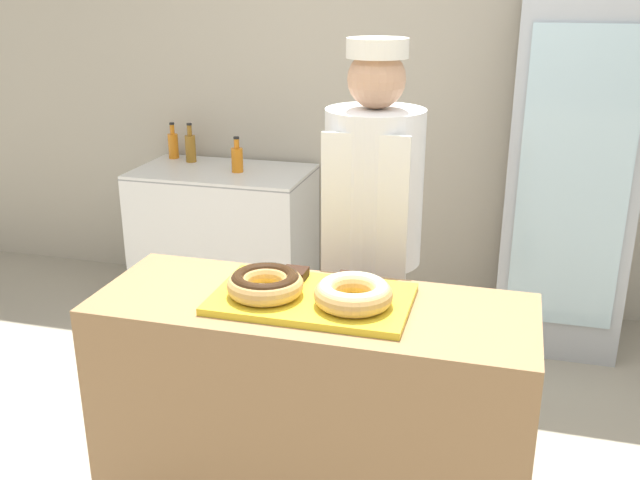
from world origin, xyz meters
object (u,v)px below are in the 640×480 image
donut_chocolate_glaze (265,283)px  bottle_orange_b (173,145)px  bottle_amber (190,147)px  donut_light_glaze (353,293)px  brownie_back_right (350,280)px  beverage_fridge (569,176)px  chest_freezer (225,235)px  baker_person (372,244)px  bottle_orange (237,158)px  serving_tray (312,299)px  brownie_back_left (294,274)px

donut_chocolate_glaze → bottle_orange_b: bottle_orange_b is taller
donut_chocolate_glaze → bottle_amber: bearing=121.1°
donut_light_glaze → bottle_orange_b: bottle_orange_b is taller
brownie_back_right → beverage_fridge: 1.82m
donut_chocolate_glaze → chest_freezer: 2.09m
donut_light_glaze → baker_person: baker_person is taller
bottle_amber → bottle_orange_b: size_ratio=1.06×
donut_chocolate_glaze → bottle_amber: size_ratio=1.05×
baker_person → chest_freezer: 1.69m
donut_chocolate_glaze → bottle_amber: (-1.18, 1.95, -0.03)m
donut_light_glaze → baker_person: size_ratio=0.15×
donut_chocolate_glaze → donut_light_glaze: bearing=0.0°
brownie_back_right → bottle_orange: (-1.05, 1.63, -0.02)m
donut_light_glaze → bottle_orange: (-1.10, 1.79, -0.04)m
serving_tray → beverage_fridge: size_ratio=0.35×
chest_freezer → bottle_amber: bearing=151.5°
donut_light_glaze → brownie_back_right: donut_light_glaze is taller
brownie_back_right → bottle_orange_b: bottle_orange_b is taller
baker_person → bottle_orange_b: size_ratio=7.46×
donut_chocolate_glaze → bottle_orange: bottle_orange is taller
donut_light_glaze → bottle_orange: bearing=121.5°
brownie_back_left → chest_freezer: brownie_back_left is taller
bottle_orange_b → brownie_back_left: bearing=-53.5°
donut_light_glaze → baker_person: 0.65m
serving_tray → bottle_orange: bearing=118.5°
baker_person → bottle_orange: size_ratio=8.09×
beverage_fridge → bottle_orange_b: bearing=174.8°
beverage_fridge → baker_person: bearing=-124.8°
brownie_back_right → chest_freezer: (-1.16, 1.65, -0.51)m
bottle_orange → baker_person: bearing=-48.1°
donut_chocolate_glaze → beverage_fridge: (1.03, 1.80, -0.03)m
brownie_back_left → bottle_amber: bottle_amber is taller
donut_light_glaze → baker_person: (-0.07, 0.64, -0.07)m
brownie_back_right → bottle_orange: bearing=122.8°
bottle_orange → donut_chocolate_glaze: bearing=-65.7°
chest_freezer → brownie_back_right: bearing=-54.9°
brownie_back_right → beverage_fridge: size_ratio=0.05×
baker_person → chest_freezer: baker_person is taller
serving_tray → bottle_orange: bottle_orange is taller
chest_freezer → bottle_orange_b: bottle_orange_b is taller
donut_light_glaze → brownie_back_right: size_ratio=2.98×
baker_person → bottle_amber: (-1.40, 1.31, 0.04)m
donut_light_glaze → brownie_back_left: 0.29m
baker_person → bottle_orange: bearing=131.9°
donut_light_glaze → bottle_orange_b: 2.58m
donut_chocolate_glaze → brownie_back_right: bearing=33.4°
donut_chocolate_glaze → chest_freezer: donut_chocolate_glaze is taller
donut_chocolate_glaze → brownie_back_left: size_ratio=2.98×
serving_tray → donut_chocolate_glaze: size_ratio=2.55×
chest_freezer → bottle_orange: bottle_orange is taller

